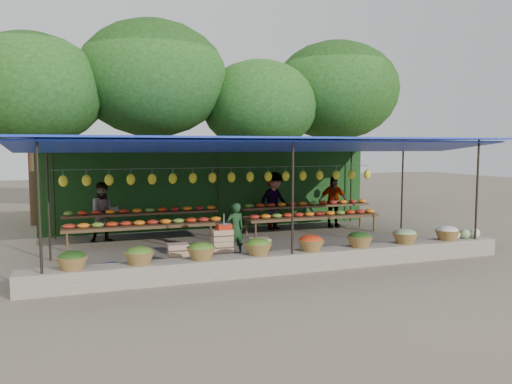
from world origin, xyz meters
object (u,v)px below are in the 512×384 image
object	(u,v)px
vendor_seated	(235,229)
blue_crate_front	(92,277)
blue_crate_back	(107,272)
weighing_scale	(224,226)
crate_counter	(221,250)

from	to	relation	value
vendor_seated	blue_crate_front	bearing A→B (deg)	16.45
vendor_seated	blue_crate_back	xyz separation A→B (m)	(-3.06, -1.28, -0.49)
vendor_seated	blue_crate_front	size ratio (longest dim) A/B	2.27
blue_crate_front	weighing_scale	bearing A→B (deg)	26.60
crate_counter	vendor_seated	distance (m)	0.97
crate_counter	vendor_seated	xyz separation A→B (m)	(0.56, 0.73, 0.32)
weighing_scale	blue_crate_front	distance (m)	3.07
crate_counter	vendor_seated	world-z (taller)	vendor_seated
weighing_scale	vendor_seated	distance (m)	0.90
crate_counter	weighing_scale	world-z (taller)	weighing_scale
crate_counter	blue_crate_front	xyz separation A→B (m)	(-2.79, -0.91, -0.14)
blue_crate_back	crate_counter	bearing A→B (deg)	-10.64
blue_crate_front	blue_crate_back	size ratio (longest dim) A/B	1.13
crate_counter	blue_crate_front	world-z (taller)	crate_counter
blue_crate_front	blue_crate_back	xyz separation A→B (m)	(0.29, 0.36, -0.02)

